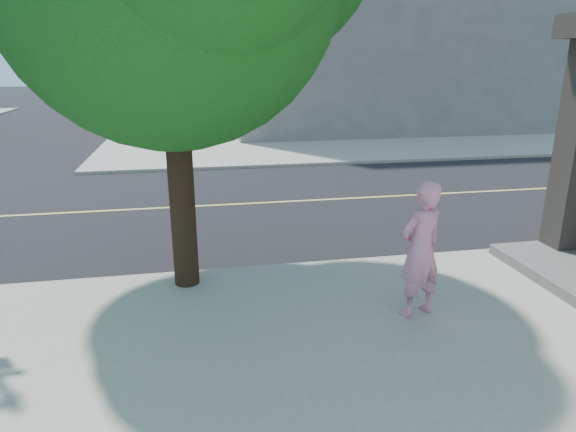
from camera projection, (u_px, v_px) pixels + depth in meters
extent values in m
plane|color=black|center=(24.00, 289.00, 8.47)|extent=(140.00, 140.00, 0.00)
cube|color=black|center=(79.00, 212.00, 12.69)|extent=(140.00, 9.00, 0.01)
cube|color=#A09E8F|center=(367.00, 121.00, 31.02)|extent=(29.00, 25.00, 0.12)
imported|color=pink|center=(420.00, 250.00, 7.12)|extent=(0.85, 0.69, 2.00)
cylinder|color=black|center=(180.00, 164.00, 7.84)|extent=(0.40, 0.40, 4.03)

